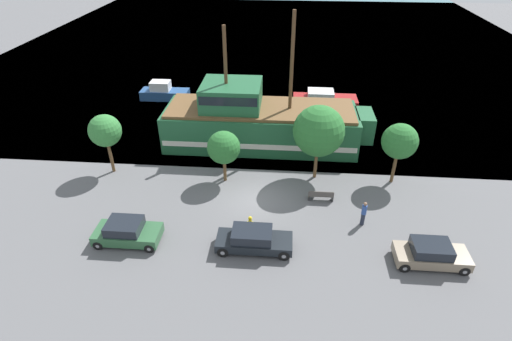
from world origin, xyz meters
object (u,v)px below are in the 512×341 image
Objects in this scene: fire_hydrant at (250,221)px; bench_promenade_east at (321,195)px; moored_boat_outer at (164,92)px; parked_car_curb_mid at (431,254)px; moored_boat_dockside at (324,100)px; parked_car_curb_front at (127,232)px; parked_car_curb_rear at (254,240)px; pedestrian_walking_near at (364,213)px; pirate_ship at (259,122)px.

bench_promenade_east is at bearing 33.61° from fire_hydrant.
moored_boat_outer is at bearing 118.91° from fire_hydrant.
moored_boat_outer is 6.76× the size of fire_hydrant.
moored_boat_dockside is at bearing 101.66° from parked_car_curb_mid.
parked_car_curb_rear is at bearing -0.59° from parked_car_curb_front.
parked_car_curb_rear is (11.80, -22.73, -0.02)m from moored_boat_outer.
moored_boat_outer is 23.81m from bench_promenade_east.
moored_boat_outer is 25.62m from parked_car_curb_rear.
parked_car_curb_front reaches higher than parked_car_curb_rear.
parked_car_curb_rear is at bearing -157.62° from pedestrian_walking_near.
parked_car_curb_front is 13.19m from bench_promenade_east.
bench_promenade_east is at bearing 22.97° from parked_car_curb_front.
parked_car_curb_mid is at bearing -46.31° from moored_boat_outer.
parked_car_curb_rear reaches higher than bench_promenade_east.
moored_boat_dockside is at bearing 93.78° from pedestrian_walking_near.
parked_car_curb_front is 5.24× the size of fire_hydrant.
fire_hydrant is (-6.00, -20.15, -0.21)m from moored_boat_dockside.
bench_promenade_east is at bearing -47.35° from moored_boat_outer.
moored_boat_outer is (-17.40, 0.50, 0.12)m from moored_boat_dockside.
parked_car_curb_rear is at bearing -62.56° from moored_boat_outer.
bench_promenade_east is at bearing 136.72° from parked_car_curb_mid.
parked_car_curb_mid is 2.34× the size of bench_promenade_east.
bench_promenade_east is at bearing 50.36° from parked_car_curb_rear.
moored_boat_outer is 31.95m from parked_car_curb_mid.
moored_boat_outer reaches higher than bench_promenade_east.
moored_boat_outer is (-11.13, 9.33, -1.33)m from pirate_ship.
moored_boat_dockside is 1.29× the size of moored_boat_outer.
parked_car_curb_front is (3.99, -22.65, -0.02)m from moored_boat_outer.
pirate_ship is at bearing 91.41° from fire_hydrant.
parked_car_curb_mid reaches higher than bench_promenade_east.
bench_promenade_east is (5.00, -8.17, -1.63)m from pirate_ship.
moored_boat_outer is at bearing 133.20° from pedestrian_walking_near.
fire_hydrant is at bearing 167.06° from parked_car_curb_mid.
parked_car_curb_rear is 2.58× the size of bench_promenade_east.
pirate_ship is at bearing 92.89° from parked_car_curb_rear.
pirate_ship reaches higher than pedestrian_walking_near.
pedestrian_walking_near reaches higher than bench_promenade_east.
parked_car_curb_mid is at bearing -1.42° from parked_car_curb_front.
moored_boat_dockside is 22.93m from parked_car_curb_rear.
pirate_ship is 13.48m from parked_car_curb_rear.
parked_car_curb_rear is (7.81, -0.08, -0.00)m from parked_car_curb_front.
moored_boat_outer is 1.25× the size of parked_car_curb_mid.
moored_boat_outer is 23.59m from fire_hydrant.
moored_boat_dockside reaches higher than parked_car_curb_front.
moored_boat_outer is at bearing 100.00° from parked_car_curb_front.
fire_hydrant is (-10.66, 2.45, -0.30)m from parked_car_curb_mid.
parked_car_curb_mid is 10.95m from fire_hydrant.
bench_promenade_east reaches higher than fire_hydrant.
moored_boat_dockside is (6.28, 8.84, -1.45)m from pirate_ship.
pirate_ship is 11.44m from fire_hydrant.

